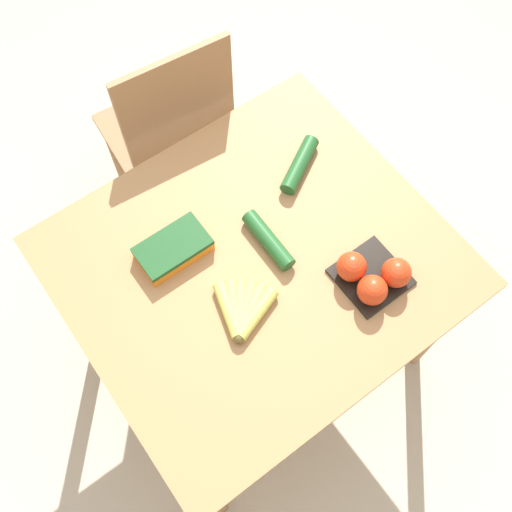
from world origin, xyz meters
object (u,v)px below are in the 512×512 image
object	(u,v)px
cucumber_near	(300,165)
cucumber_far	(268,240)
chair	(172,136)
tomato_pack	(373,276)
banana_bunch	(243,311)
carrot_bag	(173,248)

from	to	relation	value
cucumber_near	cucumber_far	bearing A→B (deg)	-147.04
chair	cucumber_far	bearing A→B (deg)	90.19
tomato_pack	cucumber_far	distance (m)	0.31
chair	cucumber_far	xyz separation A→B (m)	(-0.06, -0.65, 0.27)
banana_bunch	tomato_pack	distance (m)	0.36
tomato_pack	carrot_bag	size ratio (longest dim) A/B	0.89
banana_bunch	cucumber_far	bearing A→B (deg)	35.23
chair	carrot_bag	distance (m)	0.66
tomato_pack	carrot_bag	distance (m)	0.56
cucumber_far	chair	bearing A→B (deg)	84.88
carrot_bag	cucumber_near	bearing A→B (deg)	1.54
carrot_bag	chair	bearing A→B (deg)	60.78
cucumber_near	cucumber_far	size ratio (longest dim) A/B	0.98
banana_bunch	cucumber_far	world-z (taller)	cucumber_far
tomato_pack	cucumber_near	size ratio (longest dim) A/B	0.93
chair	tomato_pack	xyz separation A→B (m)	(0.10, -0.92, 0.29)
banana_bunch	cucumber_far	xyz separation A→B (m)	(0.18, 0.13, 0.00)
chair	carrot_bag	bearing A→B (deg)	66.10
chair	cucumber_near	bearing A→B (deg)	113.75
banana_bunch	tomato_pack	size ratio (longest dim) A/B	0.98
carrot_bag	cucumber_near	xyz separation A→B (m)	(0.46, 0.01, -0.01)
banana_bunch	cucumber_near	size ratio (longest dim) A/B	0.91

